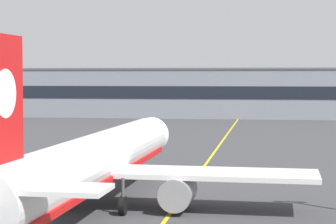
{
  "coord_description": "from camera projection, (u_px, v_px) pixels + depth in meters",
  "views": [
    {
      "loc": [
        5.87,
        -32.51,
        9.63
      ],
      "look_at": [
        -1.03,
        15.63,
        6.87
      ],
      "focal_mm": 68.61,
      "sensor_mm": 36.0,
      "label": 1
    }
  ],
  "objects": [
    {
      "name": "airliner_foreground",
      "position": [
        94.0,
        162.0,
        46.43
      ],
      "size": [
        32.15,
        41.49,
        11.65
      ],
      "color": "white",
      "rests_on": "ground"
    },
    {
      "name": "taxiway_centreline",
      "position": [
        199.0,
        173.0,
        63.15
      ],
      "size": [
        2.88,
        179.99,
        0.01
      ],
      "primitive_type": "cube",
      "rotation": [
        0.0,
        0.0,
        -0.01
      ],
      "color": "yellow",
      "rests_on": "ground"
    },
    {
      "name": "safety_cone_by_nose_gear",
      "position": [
        154.0,
        173.0,
        61.6
      ],
      "size": [
        0.44,
        0.44,
        0.55
      ],
      "color": "orange",
      "rests_on": "ground"
    },
    {
      "name": "terminal_building",
      "position": [
        216.0,
        93.0,
        147.68
      ],
      "size": [
        143.47,
        12.4,
        11.39
      ],
      "color": "gray",
      "rests_on": "ground"
    }
  ]
}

